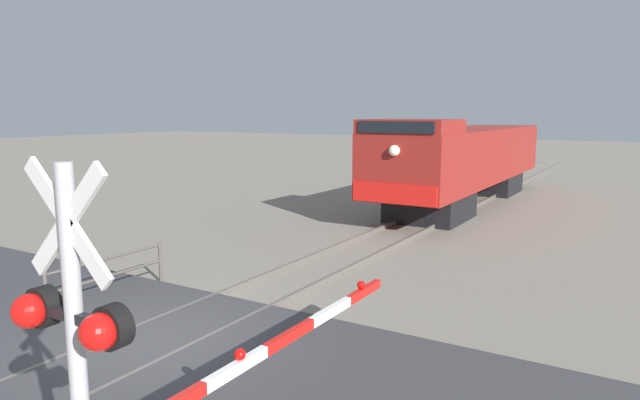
{
  "coord_description": "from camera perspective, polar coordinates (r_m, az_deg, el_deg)",
  "views": [
    {
      "loc": [
        7.22,
        -6.29,
        4.0
      ],
      "look_at": [
        1.03,
        3.93,
        2.13
      ],
      "focal_mm": 31.62,
      "sensor_mm": 36.0,
      "label": 1
    }
  ],
  "objects": [
    {
      "name": "road_surface",
      "position": [
        10.35,
        -16.88,
        -13.79
      ],
      "size": [
        36.0,
        5.02,
        0.15
      ],
      "primitive_type": "cube",
      "color": "#38383A",
      "rests_on": "ground_plane"
    },
    {
      "name": "crossing_signal",
      "position": [
        4.88,
        -23.69,
        -13.1
      ],
      "size": [
        1.18,
        0.33,
        3.66
      ],
      "color": "#ADADB2",
      "rests_on": "ground_plane"
    },
    {
      "name": "rail_track_left",
      "position": [
        10.86,
        -19.48,
        -12.81
      ],
      "size": [
        0.08,
        80.0,
        0.15
      ],
      "primitive_type": "cube",
      "color": "#59544C",
      "rests_on": "ground_plane"
    },
    {
      "name": "guard_railing",
      "position": [
        12.96,
        -20.61,
        -6.76
      ],
      "size": [
        0.08,
        2.99,
        0.95
      ],
      "color": "#4C4742",
      "rests_on": "ground_plane"
    },
    {
      "name": "ground_plane",
      "position": [
        10.38,
        -16.86,
        -14.16
      ],
      "size": [
        160.0,
        160.0,
        0.0
      ],
      "primitive_type": "plane",
      "color": "gray"
    },
    {
      "name": "rail_track_right",
      "position": [
        9.86,
        -13.99,
        -14.82
      ],
      "size": [
        0.08,
        80.0,
        0.15
      ],
      "primitive_type": "cube",
      "color": "#59544C",
      "rests_on": "ground_plane"
    },
    {
      "name": "locomotive",
      "position": [
        25.07,
        14.36,
        4.01
      ],
      "size": [
        3.05,
        15.4,
        3.75
      ],
      "color": "black",
      "rests_on": "ground_plane"
    }
  ]
}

